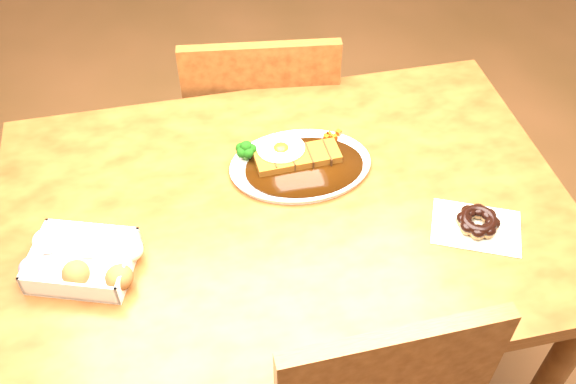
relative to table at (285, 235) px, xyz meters
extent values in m
plane|color=brown|center=(0.00, 0.00, -0.65)|extent=(6.00, 6.00, 0.00)
cube|color=#532710|center=(0.00, 0.00, 0.08)|extent=(1.20, 0.80, 0.04)
cylinder|color=#532710|center=(-0.54, 0.34, -0.30)|extent=(0.06, 0.06, 0.71)
cylinder|color=#532710|center=(0.54, 0.34, -0.30)|extent=(0.06, 0.06, 0.71)
cube|color=#532710|center=(0.05, 0.60, -0.22)|extent=(0.47, 0.47, 0.04)
cylinder|color=#532710|center=(0.24, 0.75, -0.45)|extent=(0.04, 0.04, 0.41)
cylinder|color=#532710|center=(-0.10, 0.79, -0.45)|extent=(0.04, 0.04, 0.41)
cylinder|color=#532710|center=(0.20, 0.41, -0.45)|extent=(0.04, 0.04, 0.41)
cylinder|color=#532710|center=(-0.14, 0.45, -0.45)|extent=(0.04, 0.04, 0.41)
cube|color=#532710|center=(0.03, 0.41, 0.02)|extent=(0.40, 0.08, 0.40)
ellipsoid|color=white|center=(0.06, 0.10, 0.11)|extent=(0.31, 0.23, 0.01)
ellipsoid|color=black|center=(0.06, 0.08, 0.12)|extent=(0.27, 0.19, 0.01)
cube|color=#6B380C|center=(0.05, 0.11, 0.13)|extent=(0.19, 0.07, 0.02)
ellipsoid|color=white|center=(0.02, 0.13, 0.14)|extent=(0.11, 0.10, 0.01)
ellipsoid|color=#FFB214|center=(0.02, 0.13, 0.14)|extent=(0.03, 0.03, 0.02)
cube|color=white|center=(-0.41, -0.08, 0.12)|extent=(0.22, 0.20, 0.05)
ellipsoid|color=pink|center=(-0.50, -0.08, 0.13)|extent=(0.05, 0.05, 0.05)
ellipsoid|color=brown|center=(-0.42, -0.11, 0.13)|extent=(0.05, 0.05, 0.05)
ellipsoid|color=brown|center=(-0.34, -0.14, 0.13)|extent=(0.05, 0.05, 0.05)
ellipsoid|color=beige|center=(-0.48, -0.02, 0.13)|extent=(0.05, 0.05, 0.05)
ellipsoid|color=beige|center=(-0.40, -0.05, 0.13)|extent=(0.05, 0.05, 0.05)
ellipsoid|color=beige|center=(-0.32, -0.08, 0.13)|extent=(0.05, 0.05, 0.05)
cube|color=silver|center=(0.37, -0.14, 0.10)|extent=(0.21, 0.19, 0.00)
torus|color=olive|center=(0.37, -0.14, 0.12)|extent=(0.11, 0.11, 0.03)
torus|color=black|center=(0.37, -0.14, 0.12)|extent=(0.10, 0.10, 0.02)
camera|label=1|loc=(-0.18, -0.88, 1.10)|focal=40.00mm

